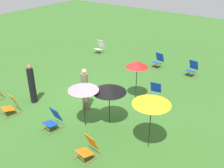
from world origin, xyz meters
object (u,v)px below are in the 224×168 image
at_px(deckchair_3, 192,69).
at_px(person_0, 32,85).
at_px(umbrella_0, 137,64).
at_px(deckchair_5, 53,120).
at_px(umbrella_3, 152,101).
at_px(person_1, 85,91).
at_px(deckchair_7, 155,92).
at_px(umbrella_1, 83,87).
at_px(umbrella_2, 109,88).
at_px(deckchair_1, 11,105).
at_px(deckchair_8, 88,148).
at_px(deckchair_0, 100,47).
at_px(deckchair_2, 158,61).

xyz_separation_m(deckchair_3, person_0, (-4.67, -6.98, 0.50)).
distance_m(deckchair_3, umbrella_0, 4.36).
bearing_deg(person_0, deckchair_5, -27.36).
relative_size(umbrella_3, person_1, 1.05).
height_order(deckchair_3, person_1, person_1).
bearing_deg(deckchair_7, umbrella_1, -122.44).
distance_m(deckchair_5, umbrella_0, 4.25).
bearing_deg(deckchair_7, umbrella_2, -114.38).
height_order(deckchair_1, deckchair_5, same).
xyz_separation_m(deckchair_5, umbrella_2, (1.53, 1.52, 1.18)).
height_order(umbrella_0, umbrella_3, umbrella_3).
distance_m(deckchair_8, umbrella_3, 2.57).
xyz_separation_m(umbrella_2, umbrella_3, (1.93, -0.33, 0.29)).
height_order(deckchair_7, umbrella_0, umbrella_0).
distance_m(deckchair_3, deckchair_7, 3.61).
bearing_deg(umbrella_1, person_1, 129.94).
bearing_deg(deckchair_1, deckchair_0, 113.10).
bearing_deg(deckchair_0, deckchair_3, -1.11).
bearing_deg(deckchair_1, deckchair_8, 10.01).
xyz_separation_m(deckchair_1, deckchair_7, (4.29, 4.53, 0.00)).
relative_size(deckchair_0, umbrella_0, 0.45).
relative_size(umbrella_2, umbrella_3, 0.86).
bearing_deg(deckchair_3, deckchair_1, -113.95).
height_order(deckchair_7, person_1, person_1).
bearing_deg(deckchair_2, umbrella_3, -61.17).
bearing_deg(umbrella_2, umbrella_3, -9.59).
distance_m(umbrella_2, person_0, 3.85).
distance_m(deckchair_0, deckchair_3, 6.29).
bearing_deg(person_0, deckchair_1, -96.91).
bearing_deg(person_1, umbrella_1, -152.96).
distance_m(deckchair_3, umbrella_2, 6.46).
bearing_deg(deckchair_7, umbrella_0, -164.22).
bearing_deg(deckchair_0, umbrella_3, -44.16).
xyz_separation_m(umbrella_3, person_0, (-5.65, -0.37, -0.97)).
relative_size(deckchair_5, umbrella_1, 0.46).
relative_size(deckchair_0, deckchair_5, 1.00).
relative_size(deckchair_3, person_0, 0.46).
relative_size(deckchair_3, umbrella_0, 0.45).
relative_size(deckchair_8, umbrella_2, 0.49).
xyz_separation_m(deckchair_1, deckchair_5, (2.20, 0.31, 0.00)).
bearing_deg(deckchair_7, umbrella_3, -78.22).
bearing_deg(deckchair_5, umbrella_0, 75.16).
bearing_deg(person_1, deckchair_7, -51.88).
height_order(person_0, person_1, person_1).
relative_size(deckchair_3, deckchair_8, 1.00).
relative_size(umbrella_3, person_0, 1.08).
xyz_separation_m(deckchair_3, umbrella_1, (-1.60, -6.98, 1.32)).
xyz_separation_m(deckchair_5, umbrella_0, (1.34, 3.81, 1.33)).
distance_m(deckchair_1, deckchair_2, 8.51).
relative_size(umbrella_1, person_0, 1.00).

